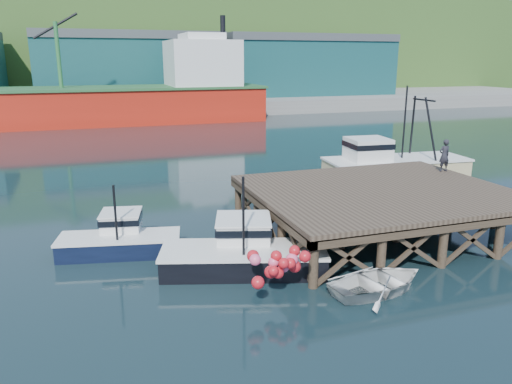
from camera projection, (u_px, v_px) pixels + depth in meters
name	position (u px, v px, depth m)	size (l,w,h in m)	color
ground	(273.00, 244.00, 22.74)	(300.00, 300.00, 0.00)	black
wharf	(382.00, 193.00, 23.80)	(12.00, 10.00, 2.62)	brown
far_quay	(129.00, 101.00, 86.42)	(160.00, 40.00, 2.00)	gray
warehouse_mid	(130.00, 69.00, 80.43)	(28.00, 16.00, 9.00)	#184D4F
warehouse_right	(300.00, 68.00, 89.86)	(30.00, 16.00, 9.00)	#184D4F
cargo_ship	(76.00, 98.00, 63.07)	(55.50, 10.00, 13.75)	red
hillside	(114.00, 45.00, 111.23)	(220.00, 50.00, 22.00)	#2D511E
boat_navy	(120.00, 238.00, 21.57)	(5.39, 3.33, 3.20)	black
boat_black	(244.00, 251.00, 19.87)	(6.90, 5.72, 4.01)	black
trawler	(393.00, 163.00, 33.68)	(9.91, 4.29, 6.46)	#D0BD87
dinghy	(379.00, 282.00, 17.94)	(2.75, 3.85, 0.80)	white
dockworker	(444.00, 155.00, 27.38)	(0.65, 0.43, 1.78)	black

